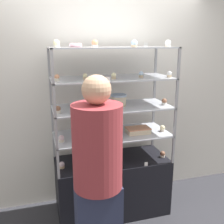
% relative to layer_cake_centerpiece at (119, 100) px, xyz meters
% --- Properties ---
extents(ground_plane, '(20.00, 20.00, 0.00)m').
position_rel_layer_cake_centerpiece_xyz_m(ground_plane, '(-0.08, -0.01, -1.35)').
color(ground_plane, '#2D2D33').
extents(back_wall, '(8.00, 0.05, 2.60)m').
position_rel_layer_cake_centerpiece_xyz_m(back_wall, '(-0.08, 0.41, -0.05)').
color(back_wall, silver).
rests_on(back_wall, ground_plane).
extents(display_base, '(1.27, 0.56, 0.66)m').
position_rel_layer_cake_centerpiece_xyz_m(display_base, '(-0.08, -0.01, -1.02)').
color(display_base, black).
rests_on(display_base, ground_plane).
extents(display_riser_lower, '(1.27, 0.56, 0.31)m').
position_rel_layer_cake_centerpiece_xyz_m(display_riser_lower, '(-0.08, -0.01, -0.39)').
color(display_riser_lower, '#99999E').
rests_on(display_riser_lower, display_base).
extents(display_riser_middle, '(1.27, 0.56, 0.31)m').
position_rel_layer_cake_centerpiece_xyz_m(display_riser_middle, '(-0.08, -0.01, -0.08)').
color(display_riser_middle, '#99999E').
rests_on(display_riser_middle, display_riser_lower).
extents(display_riser_upper, '(1.27, 0.56, 0.31)m').
position_rel_layer_cake_centerpiece_xyz_m(display_riser_upper, '(-0.08, -0.01, 0.23)').
color(display_riser_upper, '#99999E').
rests_on(display_riser_upper, display_riser_middle).
extents(display_riser_top, '(1.27, 0.56, 0.31)m').
position_rel_layer_cake_centerpiece_xyz_m(display_riser_top, '(-0.08, -0.01, 0.54)').
color(display_riser_top, '#99999E').
rests_on(display_riser_top, display_riser_upper).
extents(layer_cake_centerpiece, '(0.17, 0.17, 0.12)m').
position_rel_layer_cake_centerpiece_xyz_m(layer_cake_centerpiece, '(0.00, 0.00, 0.00)').
color(layer_cake_centerpiece, beige).
rests_on(layer_cake_centerpiece, display_riser_middle).
extents(sheet_cake_frosted, '(0.26, 0.17, 0.06)m').
position_rel_layer_cake_centerpiece_xyz_m(sheet_cake_frosted, '(0.21, -0.07, -0.34)').
color(sheet_cake_frosted, beige).
rests_on(sheet_cake_frosted, display_riser_lower).
extents(cupcake_0, '(0.06, 0.06, 0.07)m').
position_rel_layer_cake_centerpiece_xyz_m(cupcake_0, '(-0.65, -0.06, -0.65)').
color(cupcake_0, '#CCB28C').
rests_on(cupcake_0, display_base).
extents(cupcake_1, '(0.06, 0.06, 0.07)m').
position_rel_layer_cake_centerpiece_xyz_m(cupcake_1, '(-0.07, -0.11, -0.65)').
color(cupcake_1, beige).
rests_on(cupcake_1, display_base).
extents(cupcake_2, '(0.06, 0.06, 0.07)m').
position_rel_layer_cake_centerpiece_xyz_m(cupcake_2, '(0.50, -0.12, -0.65)').
color(cupcake_2, beige).
rests_on(cupcake_2, display_base).
extents(price_tag_0, '(0.04, 0.00, 0.04)m').
position_rel_layer_cake_centerpiece_xyz_m(price_tag_0, '(0.23, -0.27, -0.66)').
color(price_tag_0, white).
rests_on(price_tag_0, display_base).
extents(cupcake_3, '(0.06, 0.06, 0.07)m').
position_rel_layer_cake_centerpiece_xyz_m(cupcake_3, '(-0.64, -0.10, -0.34)').
color(cupcake_3, beige).
rests_on(cupcake_3, display_riser_lower).
extents(cupcake_4, '(0.06, 0.06, 0.07)m').
position_rel_layer_cake_centerpiece_xyz_m(cupcake_4, '(-0.28, -0.07, -0.34)').
color(cupcake_4, '#CCB28C').
rests_on(cupcake_4, display_riser_lower).
extents(cupcake_5, '(0.06, 0.06, 0.07)m').
position_rel_layer_cake_centerpiece_xyz_m(cupcake_5, '(0.49, -0.10, -0.34)').
color(cupcake_5, beige).
rests_on(cupcake_5, display_riser_lower).
extents(price_tag_1, '(0.04, 0.00, 0.04)m').
position_rel_layer_cake_centerpiece_xyz_m(price_tag_1, '(-0.49, -0.27, -0.35)').
color(price_tag_1, white).
rests_on(price_tag_1, display_riser_lower).
extents(cupcake_6, '(0.06, 0.06, 0.07)m').
position_rel_layer_cake_centerpiece_xyz_m(cupcake_6, '(-0.66, -0.12, -0.03)').
color(cupcake_6, beige).
rests_on(cupcake_6, display_riser_middle).
extents(cupcake_7, '(0.06, 0.06, 0.07)m').
position_rel_layer_cake_centerpiece_xyz_m(cupcake_7, '(0.50, -0.10, -0.03)').
color(cupcake_7, white).
rests_on(cupcake_7, display_riser_middle).
extents(price_tag_2, '(0.04, 0.00, 0.04)m').
position_rel_layer_cake_centerpiece_xyz_m(price_tag_2, '(-0.42, -0.27, -0.04)').
color(price_tag_2, white).
rests_on(price_tag_2, display_riser_middle).
extents(cupcake_8, '(0.05, 0.05, 0.06)m').
position_rel_layer_cake_centerpiece_xyz_m(cupcake_8, '(-0.65, -0.10, 0.28)').
color(cupcake_8, beige).
rests_on(cupcake_8, display_riser_upper).
extents(cupcake_9, '(0.05, 0.05, 0.06)m').
position_rel_layer_cake_centerpiece_xyz_m(cupcake_9, '(-0.38, -0.10, 0.28)').
color(cupcake_9, '#CCB28C').
rests_on(cupcake_9, display_riser_upper).
extents(cupcake_10, '(0.05, 0.05, 0.06)m').
position_rel_layer_cake_centerpiece_xyz_m(cupcake_10, '(-0.09, -0.12, 0.28)').
color(cupcake_10, '#CCB28C').
rests_on(cupcake_10, display_riser_upper).
extents(cupcake_11, '(0.05, 0.05, 0.06)m').
position_rel_layer_cake_centerpiece_xyz_m(cupcake_11, '(0.21, -0.10, 0.28)').
color(cupcake_11, '#CCB28C').
rests_on(cupcake_11, display_riser_upper).
extents(cupcake_12, '(0.05, 0.05, 0.06)m').
position_rel_layer_cake_centerpiece_xyz_m(cupcake_12, '(0.51, -0.16, 0.28)').
color(cupcake_12, '#CCB28C').
rests_on(cupcake_12, display_riser_upper).
extents(price_tag_3, '(0.04, 0.00, 0.04)m').
position_rel_layer_cake_centerpiece_xyz_m(price_tag_3, '(-0.19, -0.27, 0.27)').
color(price_tag_3, white).
rests_on(price_tag_3, display_riser_upper).
extents(cupcake_13, '(0.06, 0.06, 0.07)m').
position_rel_layer_cake_centerpiece_xyz_m(cupcake_13, '(-0.64, -0.07, 0.59)').
color(cupcake_13, beige).
rests_on(cupcake_13, display_riser_top).
extents(cupcake_14, '(0.06, 0.06, 0.07)m').
position_rel_layer_cake_centerpiece_xyz_m(cupcake_14, '(-0.27, -0.07, 0.59)').
color(cupcake_14, white).
rests_on(cupcake_14, display_riser_top).
extents(cupcake_15, '(0.06, 0.06, 0.07)m').
position_rel_layer_cake_centerpiece_xyz_m(cupcake_15, '(0.11, -0.15, 0.59)').
color(cupcake_15, '#CCB28C').
rests_on(cupcake_15, display_riser_top).
extents(cupcake_16, '(0.06, 0.06, 0.07)m').
position_rel_layer_cake_centerpiece_xyz_m(cupcake_16, '(0.51, -0.10, 0.59)').
color(cupcake_16, beige).
rests_on(cupcake_16, display_riser_top).
extents(price_tag_4, '(0.04, 0.00, 0.04)m').
position_rel_layer_cake_centerpiece_xyz_m(price_tag_4, '(0.18, -0.27, 0.58)').
color(price_tag_4, white).
rests_on(price_tag_4, display_riser_top).
extents(donut_glazed, '(0.13, 0.13, 0.04)m').
position_rel_layer_cake_centerpiece_xyz_m(donut_glazed, '(-0.44, 0.07, 0.58)').
color(donut_glazed, '#EFB2BC').
rests_on(donut_glazed, display_riser_top).
extents(customer_figure, '(0.40, 0.40, 1.73)m').
position_rel_layer_cake_centerpiece_xyz_m(customer_figure, '(-0.42, -0.75, -0.43)').
color(customer_figure, '#282D47').
rests_on(customer_figure, ground_plane).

